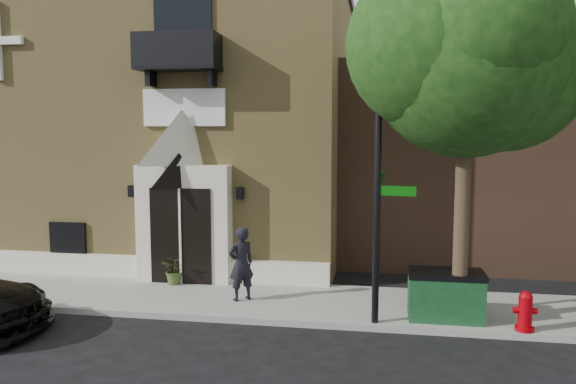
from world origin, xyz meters
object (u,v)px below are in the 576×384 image
pedestrian_near (241,264)px  dumpster (445,295)px  street_sign (378,194)px  fire_hydrant (525,311)px

pedestrian_near → dumpster: bearing=133.1°
street_sign → dumpster: (1.50, 0.48, -2.27)m
dumpster → pedestrian_near: (-4.77, 0.58, 0.36)m
street_sign → pedestrian_near: (-3.27, 1.07, -1.91)m
street_sign → fire_hydrant: street_sign is taller
pedestrian_near → street_sign: bearing=122.0°
fire_hydrant → dumpster: 1.64m
street_sign → fire_hydrant: bearing=9.6°
street_sign → pedestrian_near: size_ratio=3.08×
fire_hydrant → pedestrian_near: (-6.33, 1.08, 0.49)m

